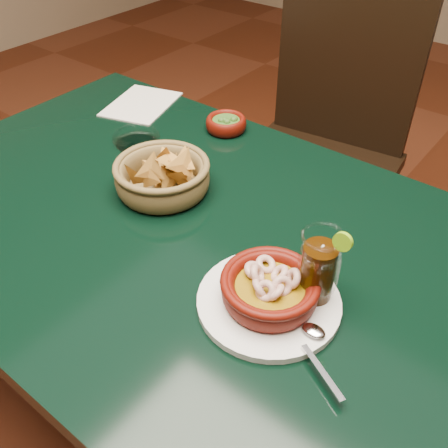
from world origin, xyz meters
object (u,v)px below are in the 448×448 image
Objects in this scene: chip_basket at (163,176)px; dining_chair at (322,147)px; dining_table at (176,253)px; shrimp_plate at (270,292)px; cola_drink at (318,270)px.

dining_chair is at bearing 88.47° from chip_basket.
dining_table is at bearing -86.00° from dining_chair.
dining_table is at bearing -34.97° from chip_basket.
shrimp_plate reaches higher than dining_table.
dining_table is at bearing 175.81° from cola_drink.
chip_basket is (-0.34, 0.12, 0.01)m from shrimp_plate.
shrimp_plate is at bearing -19.82° from chip_basket.
chip_basket is at bearing -91.53° from dining_chair.
cola_drink reaches higher than dining_table.
cola_drink is at bearing -4.19° from dining_table.
dining_chair is 0.88m from shrimp_plate.
chip_basket is (-0.07, 0.05, 0.13)m from dining_table.
shrimp_plate is at bearing -15.43° from dining_table.
shrimp_plate is 1.29× the size of chip_basket.
dining_table is 1.20× the size of dining_chair.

